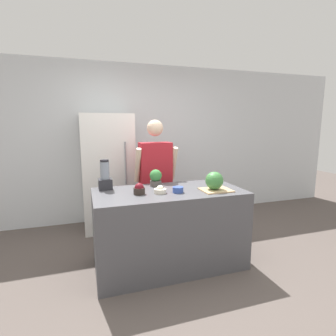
% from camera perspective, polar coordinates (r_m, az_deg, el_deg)
% --- Properties ---
extents(ground_plane, '(14.00, 14.00, 0.00)m').
position_cam_1_polar(ground_plane, '(2.95, 2.88, -23.76)').
color(ground_plane, '#564C47').
extents(wall_back, '(8.00, 0.06, 2.60)m').
position_cam_1_polar(wall_back, '(4.54, -6.62, 5.41)').
color(wall_back, silver).
rests_on(wall_back, ground_plane).
extents(counter_island, '(1.67, 0.80, 0.89)m').
position_cam_1_polar(counter_island, '(3.08, 0.24, -12.94)').
color(counter_island, '#4C4C51').
rests_on(counter_island, ground_plane).
extents(refrigerator, '(0.76, 0.66, 1.77)m').
position_cam_1_polar(refrigerator, '(4.15, -12.94, -0.91)').
color(refrigerator, white).
rests_on(refrigerator, ground_plane).
extents(person, '(0.57, 0.27, 1.68)m').
position_cam_1_polar(person, '(3.62, -2.74, -2.60)').
color(person, '#333338').
rests_on(person, ground_plane).
extents(cutting_board, '(0.33, 0.27, 0.01)m').
position_cam_1_polar(cutting_board, '(2.99, 10.38, -4.73)').
color(cutting_board, tan).
rests_on(cutting_board, counter_island).
extents(watermelon, '(0.20, 0.20, 0.20)m').
position_cam_1_polar(watermelon, '(2.96, 10.05, -2.72)').
color(watermelon, '#3D7F3D').
rests_on(watermelon, cutting_board).
extents(bowl_cherries, '(0.12, 0.12, 0.12)m').
position_cam_1_polar(bowl_cherries, '(2.80, -6.28, -4.65)').
color(bowl_cherries, '#2D231E').
rests_on(bowl_cherries, counter_island).
extents(bowl_cream, '(0.13, 0.13, 0.09)m').
position_cam_1_polar(bowl_cream, '(2.82, -1.72, -4.86)').
color(bowl_cream, beige).
rests_on(bowl_cream, counter_island).
extents(bowl_small_blue, '(0.12, 0.12, 0.06)m').
position_cam_1_polar(bowl_small_blue, '(2.85, 2.19, -4.74)').
color(bowl_small_blue, '#334C9E').
rests_on(bowl_small_blue, counter_island).
extents(blender, '(0.15, 0.15, 0.34)m').
position_cam_1_polar(blender, '(3.05, -13.55, -2.02)').
color(blender, '#28282D').
rests_on(blender, counter_island).
extents(potted_plant, '(0.15, 0.15, 0.20)m').
position_cam_1_polar(potted_plant, '(3.14, -2.69, -2.14)').
color(potted_plant, '#514C47').
rests_on(potted_plant, counter_island).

